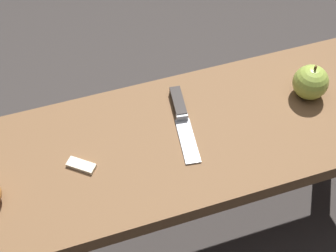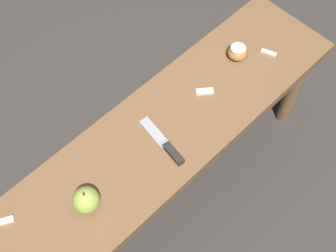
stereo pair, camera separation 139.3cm
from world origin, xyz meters
name	(u,v)px [view 1 (the left image)]	position (x,y,z in m)	size (l,w,h in m)	color
ground_plane	(164,241)	(0.00, 0.00, 0.00)	(8.00, 8.00, 0.00)	#383330
wooden_bench	(162,163)	(0.00, 0.00, 0.41)	(1.31, 0.35, 0.49)	brown
knife	(181,113)	(0.06, 0.05, 0.50)	(0.05, 0.20, 0.02)	#9EA0A5
apple_whole	(311,82)	(0.36, 0.02, 0.53)	(0.08, 0.08, 0.09)	#9EB747
apple_slice_near_bowl	(81,165)	(-0.17, -0.01, 0.50)	(0.06, 0.05, 0.01)	beige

